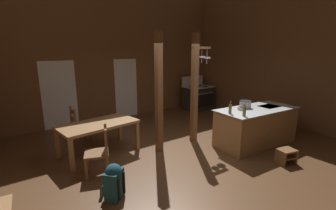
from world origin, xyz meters
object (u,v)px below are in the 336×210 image
at_px(kitchen_island, 256,126).
at_px(ladderback_chair_by_post, 99,152).
at_px(step_stool, 286,155).
at_px(bottle_tall_on_counter, 244,111).
at_px(ladderback_chair_near_window, 79,126).
at_px(stove_range, 198,97).
at_px(mixing_bowl_on_counter, 241,108).
at_px(dining_table, 98,127).
at_px(backpack, 114,180).
at_px(stockpot_on_counter, 245,104).
at_px(bottle_short_on_counter, 230,109).

relative_size(kitchen_island, ladderback_chair_by_post, 2.35).
distance_m(step_stool, bottle_tall_on_counter, 1.26).
height_order(kitchen_island, step_stool, kitchen_island).
bearing_deg(step_stool, bottle_tall_on_counter, 120.41).
bearing_deg(ladderback_chair_near_window, step_stool, -49.17).
bearing_deg(stove_range, mixing_bowl_on_counter, -117.30).
relative_size(dining_table, backpack, 3.03).
height_order(kitchen_island, ladderback_chair_by_post, ladderback_chair_by_post).
bearing_deg(backpack, kitchen_island, 0.78).
bearing_deg(bottle_tall_on_counter, stockpot_on_counter, 34.86).
height_order(step_stool, bottle_short_on_counter, bottle_short_on_counter).
relative_size(stockpot_on_counter, bottle_tall_on_counter, 1.29).
xyz_separation_m(stove_range, backpack, (-5.19, -3.62, -0.17)).
bearing_deg(step_stool, ladderback_chair_by_post, 151.11).
distance_m(stove_range, step_stool, 4.91).
distance_m(ladderback_chair_by_post, mixing_bowl_on_counter, 3.44).
relative_size(dining_table, bottle_short_on_counter, 6.29).
xyz_separation_m(step_stool, bottle_tall_on_counter, (-0.47, 0.79, 0.87)).
xyz_separation_m(stove_range, bottle_short_on_counter, (-2.26, -3.48, 0.56)).
bearing_deg(dining_table, backpack, -102.69).
height_order(backpack, bottle_short_on_counter, bottle_short_on_counter).
distance_m(ladderback_chair_near_window, stockpot_on_counter, 4.28).
distance_m(step_stool, ladderback_chair_by_post, 3.87).
relative_size(ladderback_chair_near_window, mixing_bowl_on_counter, 4.89).
distance_m(step_stool, backpack, 3.61).
bearing_deg(ladderback_chair_by_post, bottle_tall_on_counter, -20.21).
relative_size(kitchen_island, step_stool, 5.29).
distance_m(dining_table, ladderback_chair_by_post, 0.98).
height_order(kitchen_island, ladderback_chair_near_window, ladderback_chair_near_window).
bearing_deg(stove_range, ladderback_chair_near_window, -170.21).
xyz_separation_m(stove_range, bottle_tall_on_counter, (-2.18, -3.80, 0.56)).
height_order(backpack, bottle_tall_on_counter, bottle_tall_on_counter).
relative_size(ladderback_chair_by_post, bottle_short_on_counter, 3.31).
xyz_separation_m(kitchen_island, dining_table, (-3.45, 1.74, 0.19)).
height_order(stove_range, ladderback_chair_by_post, stove_range).
bearing_deg(bottle_tall_on_counter, ladderback_chair_by_post, 159.79).
height_order(backpack, stockpot_on_counter, stockpot_on_counter).
distance_m(stockpot_on_counter, bottle_short_on_counter, 0.78).
height_order(step_stool, ladderback_chair_by_post, ladderback_chair_by_post).
xyz_separation_m(kitchen_island, bottle_short_on_counter, (-0.94, 0.08, 0.58)).
relative_size(mixing_bowl_on_counter, bottle_tall_on_counter, 0.69).
bearing_deg(kitchen_island, ladderback_chair_near_window, 143.17).
distance_m(ladderback_chair_by_post, bottle_short_on_counter, 2.99).
bearing_deg(stockpot_on_counter, step_stool, -99.59).
bearing_deg(bottle_tall_on_counter, ladderback_chair_near_window, 133.19).
bearing_deg(dining_table, kitchen_island, -26.77).
distance_m(mixing_bowl_on_counter, bottle_short_on_counter, 0.51).
bearing_deg(dining_table, ladderback_chair_by_post, -109.18).
relative_size(kitchen_island, bottle_tall_on_counter, 7.90).
distance_m(step_stool, bottle_short_on_counter, 1.52).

